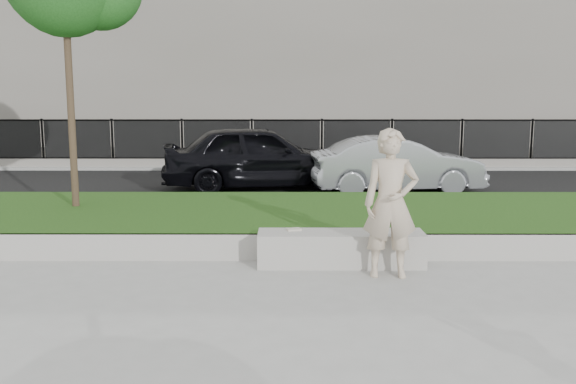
{
  "coord_description": "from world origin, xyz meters",
  "views": [
    {
      "loc": [
        0.59,
        -8.17,
        2.49
      ],
      "look_at": [
        0.57,
        1.2,
        1.0
      ],
      "focal_mm": 40.0,
      "sensor_mm": 36.0,
      "label": 1
    }
  ],
  "objects_px": {
    "car_dark": "(258,157)",
    "book": "(294,229)",
    "car_silver": "(396,165)",
    "stone_bench": "(341,249)",
    "man": "(391,204)"
  },
  "relations": [
    {
      "from": "stone_bench",
      "to": "car_silver",
      "type": "height_order",
      "value": "car_silver"
    },
    {
      "from": "car_silver",
      "to": "stone_bench",
      "type": "bearing_deg",
      "value": 156.53
    },
    {
      "from": "car_dark",
      "to": "book",
      "type": "bearing_deg",
      "value": 177.97
    },
    {
      "from": "man",
      "to": "book",
      "type": "xyz_separation_m",
      "value": [
        -1.29,
        0.67,
        -0.5
      ]
    },
    {
      "from": "book",
      "to": "stone_bench",
      "type": "bearing_deg",
      "value": -25.27
    },
    {
      "from": "stone_bench",
      "to": "man",
      "type": "bearing_deg",
      "value": -41.92
    },
    {
      "from": "stone_bench",
      "to": "car_dark",
      "type": "bearing_deg",
      "value": 102.27
    },
    {
      "from": "stone_bench",
      "to": "book",
      "type": "xyz_separation_m",
      "value": [
        -0.68,
        0.12,
        0.25
      ]
    },
    {
      "from": "stone_bench",
      "to": "book",
      "type": "bearing_deg",
      "value": 169.62
    },
    {
      "from": "book",
      "to": "car_silver",
      "type": "xyz_separation_m",
      "value": [
        2.51,
        6.24,
        0.22
      ]
    },
    {
      "from": "book",
      "to": "car_dark",
      "type": "height_order",
      "value": "car_dark"
    },
    {
      "from": "car_dark",
      "to": "stone_bench",
      "type": "bearing_deg",
      "value": -176.77
    },
    {
      "from": "stone_bench",
      "to": "car_silver",
      "type": "relative_size",
      "value": 0.58
    },
    {
      "from": "stone_bench",
      "to": "car_dark",
      "type": "distance_m",
      "value": 7.18
    },
    {
      "from": "stone_bench",
      "to": "car_silver",
      "type": "xyz_separation_m",
      "value": [
        1.83,
        6.36,
        0.47
      ]
    }
  ]
}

